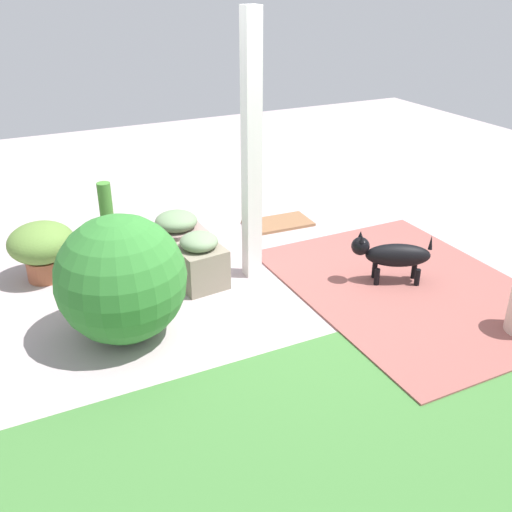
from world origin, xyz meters
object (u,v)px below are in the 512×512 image
Objects in this scene: terracotta_pot_tall at (110,238)px; terracotta_pot_broad at (42,246)px; porch_pillar at (251,153)px; doormat at (278,223)px; round_shrub at (121,279)px; stone_planter_near at (200,261)px; stone_planter_nearest at (177,235)px; dog at (392,255)px.

terracotta_pot_broad is at bearing -3.79° from terracotta_pot_tall.
terracotta_pot_tall is at bearing -32.32° from porch_pillar.
porch_pillar reaches higher than terracotta_pot_broad.
porch_pillar is 3.16× the size of doormat.
round_shrub is 1.34× the size of doormat.
stone_planter_near is (0.48, -0.01, -0.87)m from porch_pillar.
stone_planter_near is at bearing 88.59° from stone_planter_nearest.
porch_pillar reaches higher than terracotta_pot_tall.
porch_pillar reaches higher than stone_planter_near.
stone_planter_near is 0.89m from terracotta_pot_tall.
terracotta_pot_broad is 0.57m from terracotta_pot_tall.
terracotta_pot_broad is at bearing -31.12° from stone_planter_near.
porch_pillar is at bearing -34.30° from dog.
round_shrub is at bearing 108.80° from terracotta_pot_broad.
round_shrub is (0.76, 0.47, 0.24)m from stone_planter_near.
porch_pillar is 2.36× the size of round_shrub.
terracotta_pot_broad is (1.63, -0.71, -0.79)m from porch_pillar.
terracotta_pot_tall is at bearing -98.47° from round_shrub.
round_shrub is at bearing 34.11° from doormat.
dog is (-0.98, 0.67, -0.83)m from porch_pillar.
dog is 1.59m from doormat.
stone_planter_near reaches higher than stone_planter_nearest.
stone_planter_nearest is 1.00× the size of stone_planter_near.
dog is at bearing 145.70° from porch_pillar.
stone_planter_nearest is 1.36m from round_shrub.
stone_planter_near is 0.85× the size of terracotta_pot_broad.
terracotta_pot_broad is 0.80× the size of doormat.
porch_pillar is 4.59× the size of stone_planter_nearest.
stone_planter_nearest is 1.18m from terracotta_pot_broad.
round_shrub is at bearing -5.52° from dog.
round_shrub is 1.16m from terracotta_pot_tall.
doormat is at bearing -129.83° from porch_pillar.
dog is (-2.62, 1.38, -0.04)m from terracotta_pot_broad.
porch_pillar is 1.95m from terracotta_pot_broad.
round_shrub reaches higher than terracotta_pot_broad.
terracotta_pot_tall is 2.45m from dog.
doormat is at bearing -144.45° from stone_planter_near.
doormat is (0.25, -1.55, -0.25)m from dog.
stone_planter_near is 0.92m from round_shrub.
porch_pillar is at bearing 178.32° from stone_planter_near.
porch_pillar is 1.57m from doormat.
terracotta_pot_tall is (-0.57, 0.04, -0.02)m from terracotta_pot_broad.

